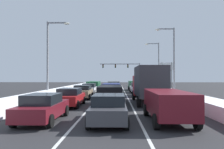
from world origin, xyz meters
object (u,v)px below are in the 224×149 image
at_px(suv_green_right_lane_fifth, 134,85).
at_px(street_lamp_right_near, 172,55).
at_px(box_truck_right_lane_second, 148,83).
at_px(sedan_charcoal_center_lane_nearest, 109,108).
at_px(sedan_white_right_lane_fourth, 137,88).
at_px(suv_gray_center_lane_fifth, 114,85).
at_px(traffic_light_gantry, 126,68).
at_px(sedan_tan_right_lane_third, 141,90).
at_px(street_lamp_right_mid, 157,62).
at_px(sedan_white_left_lane_fourth, 89,89).
at_px(suv_maroon_right_lane_nearest, 168,103).
at_px(suv_green_left_lane_fifth, 94,85).
at_px(sedan_maroon_left_lane_nearest, 43,107).
at_px(street_lamp_left_mid, 51,53).
at_px(roadside_sign_right, 167,69).
at_px(sedan_silver_center_lane_fourth, 113,88).
at_px(suv_black_center_lane_second, 110,93).
at_px(suv_navy_center_lane_third, 111,89).
at_px(sedan_tan_left_lane_third, 83,92).
at_px(sedan_red_left_lane_second, 70,97).

xyz_separation_m(suv_green_right_lane_fifth, street_lamp_right_near, (4.12, -10.42, 4.31)).
distance_m(box_truck_right_lane_second, sedan_charcoal_center_lane_nearest, 8.84).
distance_m(suv_green_right_lane_fifth, street_lamp_right_near, 12.00).
bearing_deg(sedan_white_right_lane_fourth, suv_gray_center_lane_fifth, 124.58).
height_order(traffic_light_gantry, street_lamp_right_near, street_lamp_right_near).
height_order(sedan_tan_right_lane_third, suv_green_right_lane_fifth, suv_green_right_lane_fifth).
relative_size(sedan_white_right_lane_fourth, street_lamp_right_mid, 0.52).
relative_size(box_truck_right_lane_second, sedan_white_left_lane_fourth, 1.60).
relative_size(suv_maroon_right_lane_nearest, street_lamp_right_mid, 0.56).
height_order(sedan_charcoal_center_lane_nearest, traffic_light_gantry, traffic_light_gantry).
bearing_deg(sedan_charcoal_center_lane_nearest, suv_green_left_lane_fifth, 98.28).
distance_m(box_truck_right_lane_second, sedan_maroon_left_lane_nearest, 10.54).
distance_m(suv_gray_center_lane_fifth, sedan_maroon_left_lane_nearest, 26.16).
relative_size(street_lamp_left_mid, roadside_sign_right, 1.61).
xyz_separation_m(traffic_light_gantry, roadside_sign_right, (8.02, -13.55, -0.72)).
distance_m(sedan_tan_right_lane_third, roadside_sign_right, 18.85).
bearing_deg(sedan_charcoal_center_lane_nearest, street_lamp_right_near, 65.48).
distance_m(sedan_charcoal_center_lane_nearest, street_lamp_left_mid, 15.28).
height_order(sedan_silver_center_lane_fourth, roadside_sign_right, roadside_sign_right).
bearing_deg(sedan_silver_center_lane_fourth, suv_green_left_lane_fifth, 129.77).
relative_size(sedan_white_right_lane_fourth, suv_black_center_lane_second, 0.92).
bearing_deg(street_lamp_right_near, suv_navy_center_lane_third, -154.58).
height_order(sedan_white_right_lane_fourth, traffic_light_gantry, traffic_light_gantry).
xyz_separation_m(suv_maroon_right_lane_nearest, traffic_light_gantry, (-0.46, 45.83, 3.72)).
height_order(box_truck_right_lane_second, suv_black_center_lane_second, box_truck_right_lane_second).
xyz_separation_m(sedan_white_right_lane_fourth, street_lamp_right_near, (4.28, -4.15, 4.56)).
height_order(box_truck_right_lane_second, traffic_light_gantry, traffic_light_gantry).
height_order(suv_navy_center_lane_third, street_lamp_right_near, street_lamp_right_near).
distance_m(sedan_charcoal_center_lane_nearest, street_lamp_right_near, 19.13).
xyz_separation_m(sedan_white_left_lane_fourth, roadside_sign_right, (14.25, 14.35, 3.25)).
relative_size(sedan_tan_left_lane_third, roadside_sign_right, 0.82).
relative_size(box_truck_right_lane_second, suv_green_right_lane_fifth, 1.47).
bearing_deg(suv_black_center_lane_second, traffic_light_gantry, 85.80).
bearing_deg(sedan_charcoal_center_lane_nearest, suv_maroon_right_lane_nearest, 5.14).
bearing_deg(sedan_tan_left_lane_third, sedan_tan_right_lane_third, 23.41).
height_order(sedan_maroon_left_lane_nearest, street_lamp_right_mid, street_lamp_right_mid).
relative_size(suv_maroon_right_lane_nearest, sedan_silver_center_lane_fourth, 1.09).
relative_size(sedan_tan_right_lane_third, traffic_light_gantry, 0.41).
height_order(sedan_charcoal_center_lane_nearest, street_lamp_left_mid, street_lamp_left_mid).
relative_size(sedan_charcoal_center_lane_nearest, traffic_light_gantry, 0.41).
distance_m(suv_green_right_lane_fifth, sedan_maroon_left_lane_nearest, 27.99).
relative_size(sedan_charcoal_center_lane_nearest, sedan_tan_left_lane_third, 1.00).
relative_size(sedan_white_left_lane_fourth, street_lamp_right_near, 0.50).
xyz_separation_m(suv_green_right_lane_fifth, suv_navy_center_lane_third, (-3.80, -14.18, 0.00)).
bearing_deg(traffic_light_gantry, box_truck_right_lane_second, -89.14).
xyz_separation_m(traffic_light_gantry, street_lamp_right_near, (4.96, -29.22, 0.59)).
xyz_separation_m(suv_navy_center_lane_third, sedan_maroon_left_lane_nearest, (-3.44, -12.85, -0.25)).
relative_size(suv_green_right_lane_fifth, street_lamp_right_mid, 0.56).
distance_m(suv_green_right_lane_fifth, sedan_red_left_lane_second, 22.34).
distance_m(sedan_charcoal_center_lane_nearest, suv_green_left_lane_fifth, 24.48).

